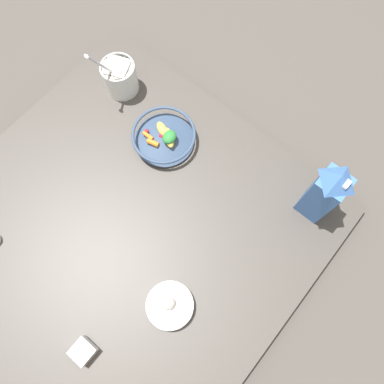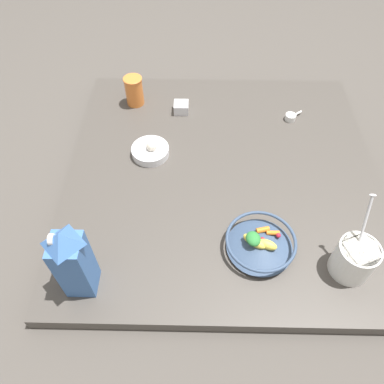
{
  "view_description": "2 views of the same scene",
  "coord_description": "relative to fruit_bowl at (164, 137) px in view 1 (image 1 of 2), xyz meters",
  "views": [
    {
      "loc": [
        -0.07,
        -0.33,
        1.18
      ],
      "look_at": [
        0.2,
        -0.11,
        0.15
      ],
      "focal_mm": 35.0,
      "sensor_mm": 36.0,
      "label": 1
    },
    {
      "loc": [
        0.88,
        -0.09,
        1.04
      ],
      "look_at": [
        0.17,
        -0.1,
        0.15
      ],
      "focal_mm": 35.0,
      "sensor_mm": 36.0,
      "label": 2
    }
  ],
  "objects": [
    {
      "name": "milk_carton",
      "position": [
        0.12,
        -0.51,
        0.1
      ],
      "size": [
        0.08,
        0.08,
        0.27
      ],
      "color": "#3D6BB2",
      "rests_on": "countertop"
    },
    {
      "name": "yogurt_tub",
      "position": [
        0.06,
        0.25,
        0.03
      ],
      "size": [
        0.15,
        0.11,
        0.25
      ],
      "color": "white",
      "rests_on": "countertop"
    },
    {
      "name": "fruit_bowl",
      "position": [
        0.0,
        0.0,
        0.0
      ],
      "size": [
        0.21,
        0.21,
        0.07
      ],
      "color": "#384C6B",
      "rests_on": "countertop"
    },
    {
      "name": "garlic_bowl",
      "position": [
        -0.39,
        -0.36,
        -0.01
      ],
      "size": [
        0.14,
        0.14,
        0.06
      ],
      "color": "white",
      "rests_on": "countertop"
    },
    {
      "name": "spice_jar",
      "position": [
        -0.63,
        -0.26,
        -0.01
      ],
      "size": [
        0.06,
        0.06,
        0.04
      ],
      "color": "silver",
      "rests_on": "countertop"
    },
    {
      "name": "ground_plane",
      "position": [
        -0.31,
        -0.1,
        -0.08
      ],
      "size": [
        6.0,
        6.0,
        0.0
      ],
      "primitive_type": "plane",
      "color": "#4C4742"
    },
    {
      "name": "countertop",
      "position": [
        -0.31,
        -0.1,
        -0.06
      ],
      "size": [
        1.09,
        1.09,
        0.05
      ],
      "color": "#47423D",
      "rests_on": "ground_plane"
    }
  ]
}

